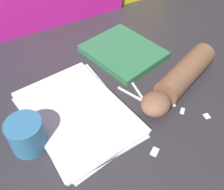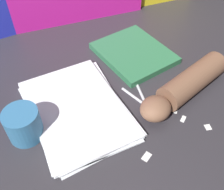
# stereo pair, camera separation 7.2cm
# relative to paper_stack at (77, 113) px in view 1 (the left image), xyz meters

# --- Properties ---
(ground_plane) EXTENTS (6.00, 6.00, 0.00)m
(ground_plane) POSITION_rel_paper_stack_xyz_m (0.06, -0.00, -0.01)
(ground_plane) COLOR #2D2B30
(paper_stack) EXTENTS (0.28, 0.37, 0.02)m
(paper_stack) POSITION_rel_paper_stack_xyz_m (0.00, 0.00, 0.00)
(paper_stack) COLOR white
(paper_stack) RESTS_ON ground_plane
(book_closed) EXTENTS (0.26, 0.29, 0.02)m
(book_closed) POSITION_rel_paper_stack_xyz_m (0.27, 0.16, 0.00)
(book_closed) COLOR #2D7247
(book_closed) RESTS_ON ground_plane
(scissors) EXTENTS (0.07, 0.15, 0.01)m
(scissors) POSITION_rel_paper_stack_xyz_m (0.19, -0.07, -0.00)
(scissors) COLOR silver
(scissors) RESTS_ON ground_plane
(hand_forearm) EXTENTS (0.35, 0.18, 0.08)m
(hand_forearm) POSITION_rel_paper_stack_xyz_m (0.32, -0.08, 0.03)
(hand_forearm) COLOR brown
(hand_forearm) RESTS_ON ground_plane
(paper_scrap_near) EXTENTS (0.02, 0.02, 0.00)m
(paper_scrap_near) POSITION_rel_paper_stack_xyz_m (0.31, -0.21, -0.01)
(paper_scrap_near) COLOR white
(paper_scrap_near) RESTS_ON ground_plane
(paper_scrap_mid) EXTENTS (0.03, 0.03, 0.00)m
(paper_scrap_mid) POSITION_rel_paper_stack_xyz_m (0.11, -0.22, -0.01)
(paper_scrap_mid) COLOR white
(paper_scrap_mid) RESTS_ON ground_plane
(paper_scrap_far) EXTENTS (0.02, 0.02, 0.00)m
(paper_scrap_far) POSITION_rel_paper_stack_xyz_m (0.26, -0.12, -0.01)
(paper_scrap_far) COLOR white
(paper_scrap_far) RESTS_ON ground_plane
(paper_scrap_side) EXTENTS (0.03, 0.02, 0.00)m
(paper_scrap_side) POSITION_rel_paper_stack_xyz_m (0.26, -0.15, -0.01)
(paper_scrap_side) COLOR white
(paper_scrap_side) RESTS_ON ground_plane
(mug) EXTENTS (0.09, 0.09, 0.09)m
(mug) POSITION_rel_paper_stack_xyz_m (-0.15, -0.02, 0.04)
(mug) COLOR teal
(mug) RESTS_ON ground_plane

